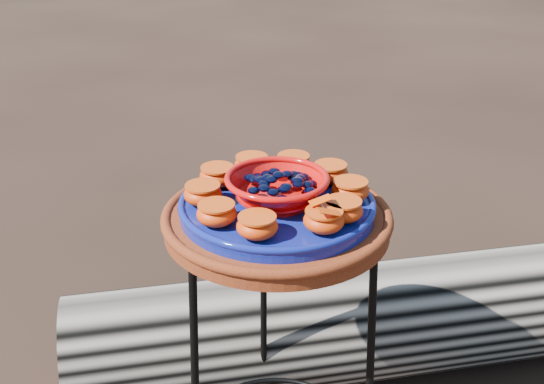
{
  "coord_description": "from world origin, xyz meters",
  "views": [
    {
      "loc": [
        -0.18,
        -1.16,
        1.34
      ],
      "look_at": [
        -0.01,
        0.0,
        0.78
      ],
      "focal_mm": 45.0,
      "sensor_mm": 36.0,
      "label": 1
    }
  ],
  "objects": [
    {
      "name": "orange_half_9",
      "position": [
        -0.05,
        -0.13,
        0.78
      ],
      "size": [
        0.07,
        0.07,
        0.04
      ],
      "primitive_type": "ellipsoid",
      "color": "#B6350E",
      "rests_on": "cobalt_plate"
    },
    {
      "name": "cobalt_plate",
      "position": [
        0.0,
        0.0,
        0.75
      ],
      "size": [
        0.38,
        0.38,
        0.03
      ],
      "primitive_type": "cylinder",
      "color": "navy",
      "rests_on": "terracotta_saucer"
    },
    {
      "name": "terracotta_saucer",
      "position": [
        0.0,
        0.0,
        0.72
      ],
      "size": [
        0.44,
        0.44,
        0.04
      ],
      "primitive_type": "cylinder",
      "color": "#551307",
      "rests_on": "plant_stand"
    },
    {
      "name": "orange_half_3",
      "position": [
        0.12,
        0.07,
        0.78
      ],
      "size": [
        0.07,
        0.07,
        0.04
      ],
      "primitive_type": "ellipsoid",
      "color": "#B6350E",
      "rests_on": "cobalt_plate"
    },
    {
      "name": "plant_stand",
      "position": [
        0.0,
        0.0,
        0.35
      ],
      "size": [
        0.44,
        0.44,
        0.7
      ],
      "primitive_type": null,
      "color": "black",
      "rests_on": "ground"
    },
    {
      "name": "orange_half_1",
      "position": [
        0.11,
        -0.09,
        0.78
      ],
      "size": [
        0.07,
        0.07,
        0.04
      ],
      "primitive_type": "ellipsoid",
      "color": "#B6350E",
      "rests_on": "cobalt_plate"
    },
    {
      "name": "orange_half_4",
      "position": [
        0.05,
        0.13,
        0.78
      ],
      "size": [
        0.07,
        0.07,
        0.04
      ],
      "primitive_type": "ellipsoid",
      "color": "#B6350E",
      "rests_on": "cobalt_plate"
    },
    {
      "name": "orange_half_7",
      "position": [
        -0.14,
        0.01,
        0.78
      ],
      "size": [
        0.07,
        0.07,
        0.04
      ],
      "primitive_type": "ellipsoid",
      "color": "#B6350E",
      "rests_on": "cobalt_plate"
    },
    {
      "name": "orange_half_0",
      "position": [
        0.06,
        -0.13,
        0.78
      ],
      "size": [
        0.07,
        0.07,
        0.04
      ],
      "primitive_type": "ellipsoid",
      "color": "#B6350E",
      "rests_on": "cobalt_plate"
    },
    {
      "name": "glass_gems",
      "position": [
        0.0,
        0.0,
        0.83
      ],
      "size": [
        0.15,
        0.15,
        0.03
      ],
      "primitive_type": null,
      "color": "black",
      "rests_on": "red_bowl"
    },
    {
      "name": "driftwood_log",
      "position": [
        0.38,
        0.39,
        0.17
      ],
      "size": [
        1.8,
        0.56,
        0.33
      ],
      "primitive_type": null,
      "rotation": [
        0.0,
        0.0,
        0.06
      ],
      "color": "black",
      "rests_on": "ground"
    },
    {
      "name": "foliage_back",
      "position": [
        -0.19,
        0.49,
        0.09
      ],
      "size": [
        0.34,
        0.34,
        0.17
      ],
      "primitive_type": "ellipsoid",
      "color": "#184317",
      "rests_on": "ground"
    },
    {
      "name": "orange_half_2",
      "position": [
        0.14,
        -0.01,
        0.78
      ],
      "size": [
        0.07,
        0.07,
        0.04
      ],
      "primitive_type": "ellipsoid",
      "color": "#B6350E",
      "rests_on": "cobalt_plate"
    },
    {
      "name": "orange_half_6",
      "position": [
        -0.11,
        0.09,
        0.78
      ],
      "size": [
        0.07,
        0.07,
        0.04
      ],
      "primitive_type": "ellipsoid",
      "color": "#B6350E",
      "rests_on": "cobalt_plate"
    },
    {
      "name": "orange_half_5",
      "position": [
        -0.03,
        0.14,
        0.78
      ],
      "size": [
        0.07,
        0.07,
        0.04
      ],
      "primitive_type": "ellipsoid",
      "color": "#B6350E",
      "rests_on": "cobalt_plate"
    },
    {
      "name": "red_bowl",
      "position": [
        0.0,
        0.0,
        0.79
      ],
      "size": [
        0.19,
        0.19,
        0.05
      ],
      "primitive_type": null,
      "color": "red",
      "rests_on": "cobalt_plate"
    },
    {
      "name": "butterfly",
      "position": [
        0.06,
        -0.13,
        0.81
      ],
      "size": [
        0.09,
        0.06,
        0.01
      ],
      "primitive_type": null,
      "rotation": [
        0.0,
        0.0,
        0.1
      ],
      "color": "#D33C05",
      "rests_on": "orange_half_0"
    },
    {
      "name": "orange_half_8",
      "position": [
        -0.12,
        -0.07,
        0.78
      ],
      "size": [
        0.07,
        0.07,
        0.04
      ],
      "primitive_type": "ellipsoid",
      "color": "#B6350E",
      "rests_on": "cobalt_plate"
    }
  ]
}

